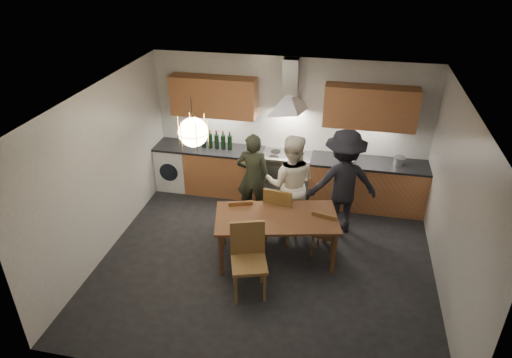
% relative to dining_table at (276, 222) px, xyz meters
% --- Properties ---
extents(ground, '(5.00, 5.00, 0.00)m').
position_rel_dining_table_xyz_m(ground, '(-0.13, -0.11, -0.67)').
color(ground, black).
rests_on(ground, ground).
extents(room_shell, '(5.02, 4.52, 2.61)m').
position_rel_dining_table_xyz_m(room_shell, '(-0.13, -0.11, 1.03)').
color(room_shell, white).
rests_on(room_shell, ground).
extents(counter_run, '(5.00, 0.62, 0.90)m').
position_rel_dining_table_xyz_m(counter_run, '(-0.10, 1.84, -0.22)').
color(counter_run, '#C27B4A').
rests_on(counter_run, ground).
extents(range_stove, '(0.90, 0.60, 0.92)m').
position_rel_dining_table_xyz_m(range_stove, '(-0.13, 1.83, -0.23)').
color(range_stove, silver).
rests_on(range_stove, ground).
extents(wall_fixtures, '(4.30, 0.54, 1.10)m').
position_rel_dining_table_xyz_m(wall_fixtures, '(-0.13, 1.95, 1.20)').
color(wall_fixtures, '#B97647').
rests_on(wall_fixtures, ground).
extents(pendant_lamp, '(0.43, 0.43, 0.70)m').
position_rel_dining_table_xyz_m(pendant_lamp, '(-1.13, -0.21, 1.43)').
color(pendant_lamp, black).
rests_on(pendant_lamp, ground).
extents(dining_table, '(1.96, 1.28, 0.76)m').
position_rel_dining_table_xyz_m(dining_table, '(0.00, 0.00, 0.00)').
color(dining_table, brown).
rests_on(dining_table, ground).
extents(chair_back_left, '(0.48, 0.48, 0.83)m').
position_rel_dining_table_xyz_m(chair_back_left, '(-0.62, 0.28, -0.20)').
color(chair_back_left, brown).
rests_on(chair_back_left, ground).
extents(chair_back_mid, '(0.52, 0.52, 1.01)m').
position_rel_dining_table_xyz_m(chair_back_mid, '(-0.03, 0.44, -0.10)').
color(chair_back_mid, brown).
rests_on(chair_back_mid, ground).
extents(chair_back_right, '(0.45, 0.45, 0.83)m').
position_rel_dining_table_xyz_m(chair_back_right, '(0.71, 0.20, -0.20)').
color(chair_back_right, brown).
rests_on(chair_back_right, ground).
extents(chair_front, '(0.60, 0.60, 1.06)m').
position_rel_dining_table_xyz_m(chair_front, '(-0.26, -0.75, -0.07)').
color(chair_front, brown).
rests_on(chair_front, ground).
extents(person_left, '(0.58, 0.39, 1.57)m').
position_rel_dining_table_xyz_m(person_left, '(-0.59, 1.09, 0.11)').
color(person_left, black).
rests_on(person_left, ground).
extents(person_mid, '(0.86, 0.69, 1.70)m').
position_rel_dining_table_xyz_m(person_mid, '(0.08, 0.87, 0.18)').
color(person_mid, white).
rests_on(person_mid, ground).
extents(person_right, '(1.31, 0.97, 1.80)m').
position_rel_dining_table_xyz_m(person_right, '(0.92, 1.00, 0.23)').
color(person_right, black).
rests_on(person_right, ground).
extents(mixing_bowl, '(0.34, 0.34, 0.07)m').
position_rel_dining_table_xyz_m(mixing_bowl, '(0.96, 1.80, 0.26)').
color(mixing_bowl, silver).
rests_on(mixing_bowl, counter_run).
extents(stock_pot, '(0.21, 0.21, 0.14)m').
position_rel_dining_table_xyz_m(stock_pot, '(1.84, 1.84, 0.30)').
color(stock_pot, '#B4B4B7').
rests_on(stock_pot, counter_run).
extents(wine_bottles, '(0.59, 0.08, 0.35)m').
position_rel_dining_table_xyz_m(wine_bottles, '(-1.44, 1.85, 0.40)').
color(wine_bottles, black).
rests_on(wine_bottles, counter_run).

